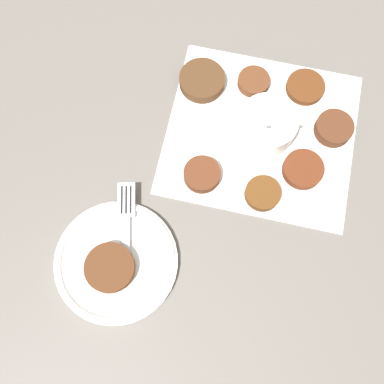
# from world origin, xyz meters

# --- Properties ---
(ground_plane) EXTENTS (4.00, 4.00, 0.00)m
(ground_plane) POSITION_xyz_m (0.00, 0.00, 0.00)
(ground_plane) COLOR #605B56
(napkin) EXTENTS (0.36, 0.34, 0.00)m
(napkin) POSITION_xyz_m (-0.02, -0.02, 0.00)
(napkin) COLOR white
(napkin) RESTS_ON ground_plane
(sauce_bowl) EXTENTS (0.11, 0.10, 0.11)m
(sauce_bowl) POSITION_xyz_m (-0.01, -0.02, 0.03)
(sauce_bowl) COLOR white
(sauce_bowl) RESTS_ON napkin
(fritter_0) EXTENTS (0.07, 0.07, 0.01)m
(fritter_0) POSITION_xyz_m (0.06, 0.07, 0.01)
(fritter_0) COLOR #562D15
(fritter_0) RESTS_ON napkin
(fritter_1) EXTENTS (0.06, 0.06, 0.02)m
(fritter_1) POSITION_xyz_m (-0.12, -0.11, 0.01)
(fritter_1) COLOR #562D1A
(fritter_1) RESTS_ON napkin
(fritter_2) EXTENTS (0.07, 0.07, 0.02)m
(fritter_2) POSITION_xyz_m (0.05, -0.09, 0.01)
(fritter_2) COLOR #5A2916
(fritter_2) RESTS_ON napkin
(fritter_3) EXTENTS (0.08, 0.08, 0.02)m
(fritter_3) POSITION_xyz_m (-0.13, 0.07, 0.01)
(fritter_3) COLOR #4A2F1A
(fritter_3) RESTS_ON napkin
(fritter_4) EXTENTS (0.06, 0.06, 0.02)m
(fritter_4) POSITION_xyz_m (-0.04, 0.07, 0.01)
(fritter_4) COLOR #58301B
(fritter_4) RESTS_ON napkin
(fritter_5) EXTENTS (0.07, 0.07, 0.02)m
(fritter_5) POSITION_xyz_m (0.10, -0.01, 0.01)
(fritter_5) COLOR #4F2C1A
(fritter_5) RESTS_ON napkin
(fritter_6) EXTENTS (0.06, 0.06, 0.02)m
(fritter_6) POSITION_xyz_m (-0.01, -0.14, 0.01)
(fritter_6) COLOR #593416
(fritter_6) RESTS_ON napkin
(serving_plate) EXTENTS (0.20, 0.20, 0.02)m
(serving_plate) POSITION_xyz_m (-0.24, -0.27, 0.01)
(serving_plate) COLOR white
(serving_plate) RESTS_ON ground_plane
(fritter_on_plate) EXTENTS (0.08, 0.08, 0.02)m
(fritter_on_plate) POSITION_xyz_m (-0.25, -0.28, 0.03)
(fritter_on_plate) COLOR #512D19
(fritter_on_plate) RESTS_ON serving_plate
(fork) EXTENTS (0.04, 0.15, 0.00)m
(fork) POSITION_xyz_m (-0.23, -0.20, 0.02)
(fork) COLOR silver
(fork) RESTS_ON serving_plate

